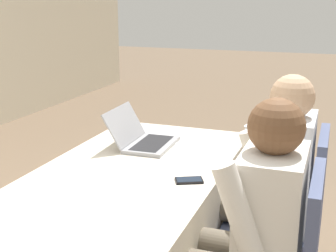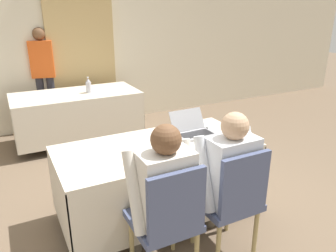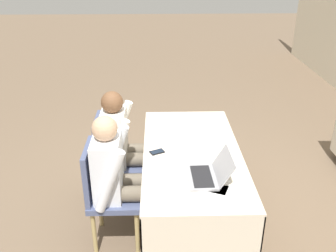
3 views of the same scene
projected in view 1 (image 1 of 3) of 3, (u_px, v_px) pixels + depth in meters
conference_table_near at (126, 207)px, 2.22m from camera, size 1.74×0.85×0.72m
laptop at (144, 139)px, 2.58m from camera, size 0.36×0.34×0.20m
cell_phone at (189, 180)px, 2.08m from camera, size 0.12×0.14×0.01m
paper_beside_laptop at (149, 142)px, 2.65m from camera, size 0.31×0.35×0.00m
paper_centre_table at (148, 135)px, 2.78m from camera, size 0.26×0.33×0.00m
chair_near_right at (290, 213)px, 2.23m from camera, size 0.44×0.44×0.92m
person_checkered_shirt at (248, 231)px, 1.73m from camera, size 0.50×0.52×1.18m
person_white_shirt at (270, 179)px, 2.22m from camera, size 0.50×0.52×1.18m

